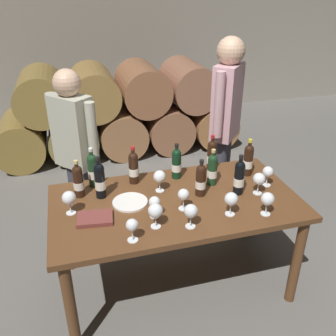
{
  "coord_description": "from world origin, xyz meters",
  "views": [
    {
      "loc": [
        -0.63,
        -2.05,
        2.13
      ],
      "look_at": [
        0.0,
        0.2,
        0.91
      ],
      "focal_mm": 39.32,
      "sensor_mm": 36.0,
      "label": 1
    }
  ],
  "objects_px": {
    "wine_glass_0": "(268,172)",
    "taster_seated_left": "(75,147)",
    "wine_bottle_4": "(93,170)",
    "wine_glass_5": "(259,179)",
    "wine_bottle_3": "(201,180)",
    "serving_plate": "(130,202)",
    "wine_glass_2": "(155,203)",
    "wine_glass_7": "(231,200)",
    "wine_bottle_9": "(212,155)",
    "wine_glass_6": "(267,199)",
    "wine_bottle_1": "(212,169)",
    "sommelier_presenting": "(226,117)",
    "wine_glass_3": "(155,211)",
    "dining_table": "(176,211)",
    "wine_glass_9": "(132,226)",
    "wine_bottle_5": "(248,160)",
    "wine_bottle_8": "(239,177)",
    "wine_glass_1": "(191,211)",
    "wine_glass_4": "(69,198)",
    "wine_bottle_2": "(134,167)",
    "wine_bottle_0": "(100,180)",
    "wine_glass_10": "(184,195)",
    "wine_glass_8": "(160,177)",
    "wine_bottle_7": "(78,181)",
    "tasting_notebook": "(95,218)",
    "wine_bottle_6": "(176,163)"
  },
  "relations": [
    {
      "from": "wine_bottle_3",
      "to": "serving_plate",
      "type": "relative_size",
      "value": 1.14
    },
    {
      "from": "wine_glass_8",
      "to": "sommelier_presenting",
      "type": "bearing_deg",
      "value": 38.51
    },
    {
      "from": "wine_bottle_5",
      "to": "wine_bottle_8",
      "type": "bearing_deg",
      "value": -128.41
    },
    {
      "from": "wine_glass_4",
      "to": "serving_plate",
      "type": "relative_size",
      "value": 0.68
    },
    {
      "from": "wine_glass_7",
      "to": "wine_bottle_7",
      "type": "bearing_deg",
      "value": 151.83
    },
    {
      "from": "dining_table",
      "to": "wine_bottle_1",
      "type": "bearing_deg",
      "value": 24.62
    },
    {
      "from": "wine_bottle_2",
      "to": "wine_glass_2",
      "type": "xyz_separation_m",
      "value": [
        0.04,
        -0.47,
        -0.02
      ]
    },
    {
      "from": "wine_bottle_7",
      "to": "serving_plate",
      "type": "height_order",
      "value": "wine_bottle_7"
    },
    {
      "from": "wine_glass_4",
      "to": "dining_table",
      "type": "bearing_deg",
      "value": -2.72
    },
    {
      "from": "dining_table",
      "to": "wine_bottle_9",
      "type": "height_order",
      "value": "wine_bottle_9"
    },
    {
      "from": "wine_glass_5",
      "to": "wine_glass_9",
      "type": "height_order",
      "value": "wine_glass_5"
    },
    {
      "from": "wine_bottle_5",
      "to": "wine_glass_10",
      "type": "xyz_separation_m",
      "value": [
        -0.62,
        -0.32,
        -0.02
      ]
    },
    {
      "from": "dining_table",
      "to": "wine_bottle_0",
      "type": "xyz_separation_m",
      "value": [
        -0.49,
        0.18,
        0.22
      ]
    },
    {
      "from": "wine_glass_4",
      "to": "sommelier_presenting",
      "type": "distance_m",
      "value": 1.56
    },
    {
      "from": "dining_table",
      "to": "wine_bottle_6",
      "type": "xyz_separation_m",
      "value": [
        0.1,
        0.31,
        0.21
      ]
    },
    {
      "from": "wine_bottle_6",
      "to": "wine_glass_10",
      "type": "bearing_deg",
      "value": -100.65
    },
    {
      "from": "wine_glass_6",
      "to": "serving_plate",
      "type": "bearing_deg",
      "value": 156.01
    },
    {
      "from": "sommelier_presenting",
      "to": "wine_glass_8",
      "type": "bearing_deg",
      "value": -141.49
    },
    {
      "from": "wine_glass_0",
      "to": "wine_glass_6",
      "type": "bearing_deg",
      "value": -119.55
    },
    {
      "from": "wine_bottle_3",
      "to": "wine_glass_3",
      "type": "relative_size",
      "value": 1.66
    },
    {
      "from": "wine_glass_5",
      "to": "sommelier_presenting",
      "type": "height_order",
      "value": "sommelier_presenting"
    },
    {
      "from": "wine_glass_9",
      "to": "tasting_notebook",
      "type": "distance_m",
      "value": 0.34
    },
    {
      "from": "wine_glass_3",
      "to": "sommelier_presenting",
      "type": "distance_m",
      "value": 1.35
    },
    {
      "from": "wine_bottle_3",
      "to": "wine_glass_9",
      "type": "height_order",
      "value": "wine_bottle_3"
    },
    {
      "from": "wine_bottle_8",
      "to": "dining_table",
      "type": "bearing_deg",
      "value": 176.56
    },
    {
      "from": "wine_bottle_7",
      "to": "wine_glass_4",
      "type": "bearing_deg",
      "value": -109.16
    },
    {
      "from": "wine_bottle_1",
      "to": "taster_seated_left",
      "type": "height_order",
      "value": "taster_seated_left"
    },
    {
      "from": "wine_bottle_4",
      "to": "wine_glass_10",
      "type": "bearing_deg",
      "value": -41.29
    },
    {
      "from": "wine_glass_3",
      "to": "serving_plate",
      "type": "relative_size",
      "value": 0.69
    },
    {
      "from": "wine_bottle_1",
      "to": "sommelier_presenting",
      "type": "distance_m",
      "value": 0.72
    },
    {
      "from": "wine_glass_1",
      "to": "wine_glass_2",
      "type": "height_order",
      "value": "wine_glass_1"
    },
    {
      "from": "wine_bottle_8",
      "to": "tasting_notebook",
      "type": "distance_m",
      "value": 1.02
    },
    {
      "from": "wine_glass_1",
      "to": "serving_plate",
      "type": "relative_size",
      "value": 0.66
    },
    {
      "from": "wine_bottle_4",
      "to": "wine_glass_1",
      "type": "relative_size",
      "value": 1.89
    },
    {
      "from": "wine_bottle_4",
      "to": "wine_glass_5",
      "type": "distance_m",
      "value": 1.19
    },
    {
      "from": "serving_plate",
      "to": "wine_bottle_9",
      "type": "bearing_deg",
      "value": 23.3
    },
    {
      "from": "wine_bottle_8",
      "to": "serving_plate",
      "type": "relative_size",
      "value": 1.24
    },
    {
      "from": "wine_bottle_6",
      "to": "wine_glass_0",
      "type": "distance_m",
      "value": 0.67
    },
    {
      "from": "wine_bottle_9",
      "to": "wine_glass_6",
      "type": "distance_m",
      "value": 0.68
    },
    {
      "from": "wine_bottle_2",
      "to": "wine_glass_1",
      "type": "distance_m",
      "value": 0.68
    },
    {
      "from": "wine_bottle_3",
      "to": "wine_glass_2",
      "type": "distance_m",
      "value": 0.41
    },
    {
      "from": "wine_bottle_9",
      "to": "wine_bottle_0",
      "type": "bearing_deg",
      "value": -169.17
    },
    {
      "from": "wine_glass_5",
      "to": "tasting_notebook",
      "type": "height_order",
      "value": "wine_glass_5"
    },
    {
      "from": "wine_bottle_0",
      "to": "wine_glass_10",
      "type": "height_order",
      "value": "wine_bottle_0"
    },
    {
      "from": "wine_glass_0",
      "to": "taster_seated_left",
      "type": "xyz_separation_m",
      "value": [
        -1.33,
        0.7,
        0.05
      ]
    },
    {
      "from": "wine_bottle_2",
      "to": "wine_bottle_8",
      "type": "relative_size",
      "value": 0.97
    },
    {
      "from": "wine_bottle_7",
      "to": "wine_glass_1",
      "type": "height_order",
      "value": "wine_bottle_7"
    },
    {
      "from": "wine_glass_2",
      "to": "wine_glass_7",
      "type": "bearing_deg",
      "value": -12.84
    },
    {
      "from": "wine_glass_0",
      "to": "serving_plate",
      "type": "xyz_separation_m",
      "value": [
        -1.01,
        0.03,
        -0.1
      ]
    },
    {
      "from": "wine_bottle_3",
      "to": "serving_plate",
      "type": "bearing_deg",
      "value": 177.14
    }
  ]
}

